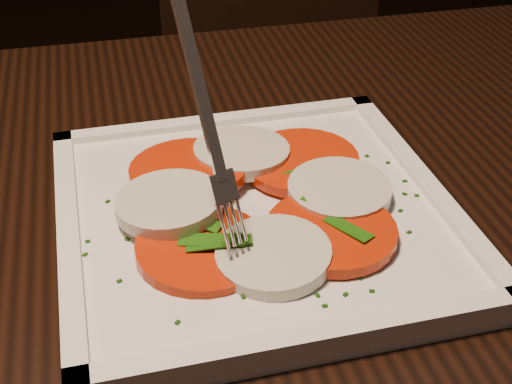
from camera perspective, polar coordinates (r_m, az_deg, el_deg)
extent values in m
cube|color=black|center=(0.54, 0.70, -4.95)|extent=(1.28, 0.93, 0.04)
cube|color=black|center=(1.29, 2.87, 5.48)|extent=(0.45, 0.45, 0.04)
cylinder|color=black|center=(1.27, -3.50, -9.01)|extent=(0.04, 0.04, 0.41)
cylinder|color=black|center=(1.35, 11.94, -6.75)|extent=(0.04, 0.04, 0.41)
cylinder|color=black|center=(1.55, -5.47, 0.01)|extent=(0.04, 0.04, 0.41)
cylinder|color=black|center=(1.61, 7.32, 1.43)|extent=(0.04, 0.04, 0.41)
cube|color=white|center=(0.53, 0.00, -2.01)|extent=(0.32, 0.32, 0.01)
cylinder|color=red|center=(0.48, -4.26, -4.56)|extent=(0.09, 0.09, 0.01)
cylinder|color=beige|center=(0.47, 1.41, -5.12)|extent=(0.08, 0.08, 0.02)
cylinder|color=red|center=(0.50, 6.04, -3.15)|extent=(0.09, 0.09, 0.01)
cylinder|color=beige|center=(0.53, 6.68, 0.13)|extent=(0.08, 0.08, 0.01)
cylinder|color=red|center=(0.57, 3.63, 2.45)|extent=(0.09, 0.09, 0.01)
cylinder|color=beige|center=(0.57, -1.16, 3.17)|extent=(0.08, 0.08, 0.02)
cylinder|color=red|center=(0.55, -5.42, 1.76)|extent=(0.09, 0.09, 0.01)
cylinder|color=beige|center=(0.51, -6.96, -0.87)|extent=(0.08, 0.08, 0.01)
cube|color=#225C0F|center=(0.48, -2.98, -4.12)|extent=(0.04, 0.01, 0.01)
cube|color=#225C0F|center=(0.53, -3.82, 0.56)|extent=(0.04, 0.04, 0.00)
cube|color=#225C0F|center=(0.48, -3.57, -3.83)|extent=(0.05, 0.02, 0.01)
cube|color=#225C0F|center=(0.55, 1.81, 1.68)|extent=(0.04, 0.02, 0.00)
cube|color=#225C0F|center=(0.56, 2.48, 2.47)|extent=(0.02, 0.04, 0.00)
cube|color=#225C0F|center=(0.49, 7.39, -2.89)|extent=(0.03, 0.04, 0.00)
cube|color=#225C0F|center=(0.51, 5.41, -0.99)|extent=(0.03, 0.03, 0.01)
cube|color=#225C0F|center=(0.50, -4.68, -2.26)|extent=(0.04, 0.03, 0.00)
cube|color=#123A0A|center=(0.47, 8.34, -6.84)|extent=(0.00, 0.00, 0.00)
cube|color=#123A0A|center=(0.57, 11.83, 0.86)|extent=(0.00, 0.00, 0.00)
cube|color=#123A0A|center=(0.60, -8.34, 3.34)|extent=(0.00, 0.00, 0.00)
cube|color=#123A0A|center=(0.63, -0.01, 5.00)|extent=(0.00, 0.00, 0.00)
cube|color=#123A0A|center=(0.51, -13.32, -3.86)|extent=(0.00, 0.00, 0.00)
cube|color=#123A0A|center=(0.46, 7.18, -8.14)|extent=(0.00, 0.00, 0.00)
cube|color=#123A0A|center=(0.53, 11.48, -1.48)|extent=(0.00, 0.00, 0.00)
cube|color=#123A0A|center=(0.60, -6.39, 3.62)|extent=(0.00, 0.00, 0.00)
cube|color=#123A0A|center=(0.61, 2.72, 3.86)|extent=(0.00, 0.00, 0.00)
cube|color=#123A0A|center=(0.54, -11.77, -0.75)|extent=(0.00, 0.00, 0.00)
cube|color=#123A0A|center=(0.61, -4.55, 4.16)|extent=(0.00, 0.00, 0.00)
cube|color=#123A0A|center=(0.59, -4.22, 3.14)|extent=(0.00, 0.00, 0.00)
cube|color=#123A0A|center=(0.45, -1.04, -8.38)|extent=(0.00, 0.00, 0.00)
cube|color=#123A0A|center=(0.45, 4.96, -8.24)|extent=(0.00, 0.00, 0.00)
cube|color=#123A0A|center=(0.50, -10.24, -3.75)|extent=(0.00, 0.00, 0.00)
cube|color=#123A0A|center=(0.44, -6.29, -10.33)|extent=(0.00, 0.00, 0.00)
cube|color=#123A0A|center=(0.51, 12.15, -3.16)|extent=(0.00, 0.00, 0.00)
cube|color=#123A0A|center=(0.62, 0.09, 4.85)|extent=(0.00, 0.00, 0.00)
cube|color=#123A0A|center=(0.62, 0.48, 4.86)|extent=(0.00, 0.00, 0.00)
cube|color=#123A0A|center=(0.59, 10.51, 2.32)|extent=(0.00, 0.00, 0.00)
cube|color=#123A0A|center=(0.50, -13.51, -4.89)|extent=(0.00, 0.00, 0.00)
cube|color=#123A0A|center=(0.55, 9.25, -0.36)|extent=(0.00, 0.00, 0.00)
cube|color=#123A0A|center=(0.55, 11.80, -0.16)|extent=(0.00, 0.00, 0.00)
cube|color=#123A0A|center=(0.55, 12.73, -0.28)|extent=(0.00, 0.00, 0.00)
cube|color=#123A0A|center=(0.46, 9.26, -7.83)|extent=(0.00, 0.00, 0.00)
cube|color=#123A0A|center=(0.58, -6.23, 2.32)|extent=(0.00, 0.00, 0.00)
cube|color=#123A0A|center=(0.45, 5.53, -9.06)|extent=(0.00, 0.00, 0.00)
cube|color=#123A0A|center=(0.59, 8.87, 2.86)|extent=(0.00, 0.00, 0.00)
cube|color=#123A0A|center=(0.47, -10.87, -7.02)|extent=(0.00, 0.00, 0.00)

